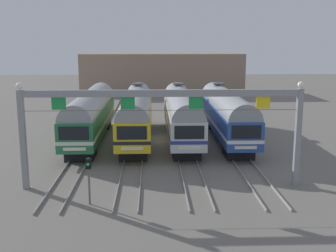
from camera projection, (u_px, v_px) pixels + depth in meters
ground_plane at (159, 140)px, 41.43m from camera, size 160.00×160.00×0.00m
track_bed at (157, 111)px, 58.06m from camera, size 14.58×70.00×0.15m
commuter_train_green at (91, 113)px, 40.65m from camera, size 2.88×18.06×4.77m
commuter_train_yellow at (136, 113)px, 40.81m from camera, size 2.88×18.06×5.05m
commuter_train_silver at (181, 113)px, 40.97m from camera, size 2.88×18.06×5.05m
commuter_train_blue at (226, 112)px, 41.12m from camera, size 2.88×18.06×5.05m
catenary_gantry at (162, 110)px, 27.18m from camera, size 18.31×0.44×6.97m
yard_signal_mast at (89, 172)px, 24.77m from camera, size 0.28×0.35×2.85m
maintenance_building at (162, 73)px, 79.05m from camera, size 29.25×10.00×7.17m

